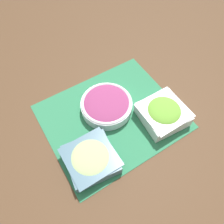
% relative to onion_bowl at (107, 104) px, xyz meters
% --- Properties ---
extents(ground_plane, '(3.00, 3.00, 0.00)m').
position_rel_onion_bowl_xyz_m(ground_plane, '(0.00, 0.04, -0.03)').
color(ground_plane, '#513823').
extents(placemat, '(0.50, 0.43, 0.00)m').
position_rel_onion_bowl_xyz_m(placemat, '(0.00, 0.04, -0.03)').
color(placemat, '#2D7A51').
rests_on(placemat, ground_plane).
extents(onion_bowl, '(0.20, 0.20, 0.05)m').
position_rel_onion_bowl_xyz_m(onion_bowl, '(0.00, 0.00, 0.00)').
color(onion_bowl, silver).
rests_on(onion_bowl, placemat).
extents(cucumber_bowl, '(0.18, 0.18, 0.05)m').
position_rel_onion_bowl_xyz_m(cucumber_bowl, '(0.16, 0.16, -0.00)').
color(cucumber_bowl, slate).
rests_on(cucumber_bowl, placemat).
extents(lettuce_bowl, '(0.17, 0.17, 0.07)m').
position_rel_onion_bowl_xyz_m(lettuce_bowl, '(-0.15, 0.15, 0.01)').
color(lettuce_bowl, white).
rests_on(lettuce_bowl, placemat).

